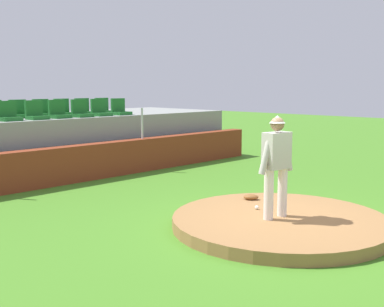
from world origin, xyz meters
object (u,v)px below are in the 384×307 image
at_px(baseball, 257,207).
at_px(stadium_chair_11, 63,110).
at_px(pitcher, 276,159).
at_px(stadium_chair_3, 59,112).
at_px(stadium_chair_13, 104,109).
at_px(stadium_chair_12, 84,110).
at_px(stadium_chair_5, 100,111).
at_px(stadium_chair_6, 120,110).
at_px(stadium_chair_1, 9,115).
at_px(stadium_chair_9, 19,112).
at_px(fielding_glove, 251,197).
at_px(stadium_chair_10, 42,111).
at_px(stadium_chair_4, 81,112).
at_px(stadium_chair_2, 36,113).

relative_size(baseball, stadium_chair_11, 0.15).
distance_m(pitcher, stadium_chair_3, 7.20).
relative_size(baseball, stadium_chair_13, 0.15).
bearing_deg(stadium_chair_12, stadium_chair_11, -1.19).
xyz_separation_m(stadium_chair_5, stadium_chair_6, (0.72, -0.02, 0.00)).
bearing_deg(stadium_chair_6, stadium_chair_1, -0.00).
distance_m(stadium_chair_1, stadium_chair_9, 1.14).
height_order(fielding_glove, stadium_chair_3, stadium_chair_3).
bearing_deg(stadium_chair_9, stadium_chair_3, 128.52).
height_order(stadium_chair_6, stadium_chair_11, same).
bearing_deg(stadium_chair_3, stadium_chair_9, -51.48).
xyz_separation_m(stadium_chair_6, stadium_chair_9, (-2.79, 0.88, 0.00)).
xyz_separation_m(stadium_chair_3, stadium_chair_10, (0.01, 0.91, 0.00)).
distance_m(stadium_chair_3, stadium_chair_4, 0.68).
bearing_deg(stadium_chair_3, stadium_chair_5, -179.56).
relative_size(pitcher, stadium_chair_11, 3.53).
xyz_separation_m(stadium_chair_3, stadium_chair_13, (2.11, 0.87, 0.00)).
height_order(pitcher, baseball, pitcher).
height_order(baseball, stadium_chair_6, stadium_chair_6).
bearing_deg(baseball, stadium_chair_5, 79.26).
bearing_deg(stadium_chair_3, stadium_chair_11, -127.16).
relative_size(stadium_chair_6, stadium_chair_11, 1.00).
height_order(stadium_chair_5, stadium_chair_13, same).
relative_size(stadium_chair_1, stadium_chair_9, 1.00).
bearing_deg(stadium_chair_6, stadium_chair_3, -0.14).
bearing_deg(fielding_glove, stadium_chair_1, -20.64).
xyz_separation_m(pitcher, stadium_chair_4, (0.80, 7.14, 0.51)).
bearing_deg(pitcher, fielding_glove, 62.47).
distance_m(stadium_chair_10, stadium_chair_13, 2.10).
distance_m(baseball, stadium_chair_5, 6.92).
height_order(stadium_chair_3, stadium_chair_6, same).
bearing_deg(baseball, stadium_chair_10, 90.78).
relative_size(stadium_chair_4, stadium_chair_9, 1.00).
distance_m(stadium_chair_9, stadium_chair_13, 2.81).
xyz_separation_m(stadium_chair_2, stadium_chair_3, (0.69, 0.03, 0.00)).
distance_m(fielding_glove, stadium_chair_5, 6.32).
distance_m(stadium_chair_2, stadium_chair_5, 2.06).
height_order(stadium_chair_9, stadium_chair_12, same).
bearing_deg(stadium_chair_2, stadium_chair_1, -1.84).
xyz_separation_m(stadium_chair_9, stadium_chair_12, (2.09, 0.01, 0.00)).
xyz_separation_m(stadium_chair_1, stadium_chair_10, (1.43, 0.91, 0.00)).
xyz_separation_m(stadium_chair_6, stadium_chair_13, (0.02, 0.88, 0.00)).
relative_size(pitcher, stadium_chair_6, 3.53).
distance_m(pitcher, stadium_chair_1, 7.31).
height_order(baseball, stadium_chair_12, stadium_chair_12).
distance_m(baseball, stadium_chair_1, 6.96).
xyz_separation_m(baseball, stadium_chair_3, (-0.12, 6.63, 1.50)).
xyz_separation_m(stadium_chair_11, stadium_chair_13, (1.42, -0.03, 0.00)).
bearing_deg(stadium_chair_12, stadium_chair_3, 32.78).
xyz_separation_m(stadium_chair_1, stadium_chair_12, (2.80, 0.90, 0.00)).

